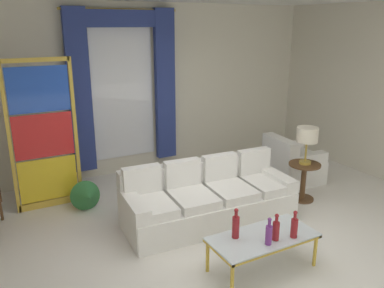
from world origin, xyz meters
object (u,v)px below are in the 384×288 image
(armchair_white, at_px, (291,165))
(table_lamp_brass, at_px, (307,136))
(bottle_ruby_flask, at_px, (269,234))
(round_side_table, at_px, (304,178))
(bottle_crystal_tall, at_px, (236,226))
(bottle_amber_squat, at_px, (294,227))
(couch_white_long, at_px, (206,199))
(peacock_figurine, at_px, (87,197))
(coffee_table, at_px, (263,239))
(bottle_blue_decanter, at_px, (276,230))
(stained_glass_divider, at_px, (44,139))

(armchair_white, distance_m, table_lamp_brass, 1.07)
(bottle_ruby_flask, bearing_deg, round_side_table, 36.82)
(bottle_crystal_tall, distance_m, bottle_ruby_flask, 0.36)
(bottle_crystal_tall, bearing_deg, table_lamp_brass, 27.54)
(round_side_table, bearing_deg, bottle_amber_squat, -136.83)
(couch_white_long, xyz_separation_m, peacock_figurine, (-1.41, 1.03, -0.09))
(armchair_white, height_order, table_lamp_brass, table_lamp_brass)
(coffee_table, relative_size, bottle_blue_decanter, 3.90)
(armchair_white, bearing_deg, coffee_table, -138.27)
(bottle_crystal_tall, bearing_deg, bottle_blue_decanter, -34.88)
(bottle_ruby_flask, height_order, table_lamp_brass, table_lamp_brass)
(bottle_ruby_flask, relative_size, armchair_white, 0.35)
(bottle_blue_decanter, relative_size, bottle_crystal_tall, 0.89)
(stained_glass_divider, bearing_deg, armchair_white, -13.75)
(coffee_table, distance_m, bottle_blue_decanter, 0.22)
(coffee_table, xyz_separation_m, round_side_table, (1.69, 1.15, -0.02))
(couch_white_long, height_order, bottle_blue_decanter, couch_white_long)
(bottle_crystal_tall, bearing_deg, stained_glass_divider, 119.72)
(couch_white_long, xyz_separation_m, stained_glass_divider, (-1.85, 1.47, 0.75))
(bottle_amber_squat, xyz_separation_m, armchair_white, (1.78, 2.01, -0.25))
(couch_white_long, distance_m, bottle_crystal_tall, 1.26)
(bottle_blue_decanter, bearing_deg, round_side_table, 38.14)
(bottle_amber_squat, bearing_deg, stained_glass_divider, 125.16)
(bottle_crystal_tall, distance_m, peacock_figurine, 2.49)
(armchair_white, distance_m, round_side_table, 0.78)
(bottle_crystal_tall, height_order, round_side_table, bottle_crystal_tall)
(bottle_crystal_tall, bearing_deg, couch_white_long, 74.32)
(bottle_blue_decanter, relative_size, peacock_figurine, 0.51)
(coffee_table, height_order, bottle_amber_squat, bottle_amber_squat)
(bottle_ruby_flask, relative_size, table_lamp_brass, 0.54)
(couch_white_long, height_order, bottle_crystal_tall, couch_white_long)
(coffee_table, xyz_separation_m, bottle_blue_decanter, (0.07, -0.12, 0.16))
(bottle_amber_squat, height_order, armchair_white, armchair_white)
(table_lamp_brass, bearing_deg, round_side_table, 0.00)
(coffee_table, relative_size, bottle_ruby_flask, 3.89)
(bottle_ruby_flask, distance_m, table_lamp_brass, 2.24)
(bottle_ruby_flask, bearing_deg, table_lamp_brass, 36.82)
(armchair_white, bearing_deg, bottle_amber_squat, -131.50)
(bottle_blue_decanter, relative_size, round_side_table, 0.52)
(bottle_blue_decanter, xyz_separation_m, stained_glass_divider, (-1.87, 2.91, 0.53))
(stained_glass_divider, distance_m, peacock_figurine, 1.04)
(bottle_blue_decanter, bearing_deg, coffee_table, 118.40)
(bottle_crystal_tall, relative_size, table_lamp_brass, 0.61)
(coffee_table, xyz_separation_m, bottle_crystal_tall, (-0.28, 0.12, 0.18))
(bottle_blue_decanter, distance_m, stained_glass_divider, 3.49)
(coffee_table, height_order, bottle_ruby_flask, bottle_ruby_flask)
(couch_white_long, relative_size, table_lamp_brass, 4.19)
(couch_white_long, bearing_deg, round_side_table, -5.53)
(couch_white_long, bearing_deg, stained_glass_divider, 141.56)
(bottle_blue_decanter, bearing_deg, bottle_ruby_flask, -164.87)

